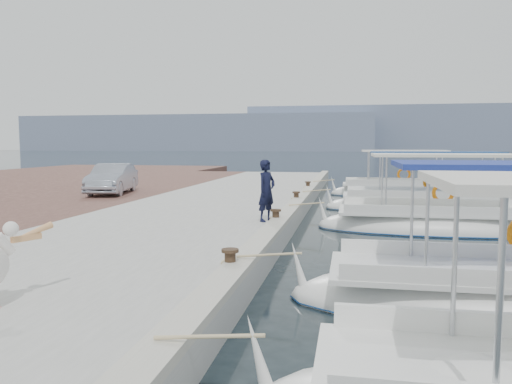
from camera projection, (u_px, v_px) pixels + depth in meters
ground at (281, 254)px, 11.42m from camera, size 400.00×400.00×0.00m
concrete_quay at (213, 211)px, 16.84m from camera, size 6.00×40.00×0.50m
quay_curb at (295, 204)px, 16.30m from camera, size 0.44×40.00×0.12m
cobblestone_strip at (78, 208)px, 17.76m from camera, size 4.00×40.00×0.50m
distant_hills at (421, 132)px, 202.35m from camera, size 330.00×60.00×18.00m
fishing_caique_c at (439, 226)px, 14.47m from camera, size 6.98×2.46×2.83m
fishing_caique_d at (430, 206)px, 18.80m from camera, size 7.67×2.28×2.83m
fishing_caique_e at (399, 193)px, 24.32m from camera, size 6.64×2.07×2.83m
mooring_bollards at (276, 214)px, 12.88m from camera, size 0.28×20.28×0.33m
fisherman at (267, 191)px, 12.93m from camera, size 0.62×0.70×1.61m
parked_car at (112, 179)px, 20.31m from camera, size 1.98×3.87×1.22m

